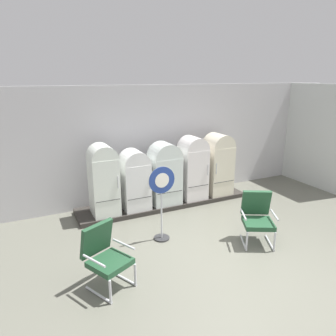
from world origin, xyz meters
name	(u,v)px	position (x,y,z in m)	size (l,w,h in m)	color
ground	(237,267)	(0.00, 0.00, -0.03)	(12.00, 10.00, 0.05)	#66675A
back_wall	(154,143)	(0.00, 3.66, 1.50)	(11.76, 0.12, 2.98)	silver
side_wall_right	(317,137)	(4.66, 2.47, 1.48)	(0.16, 2.20, 2.98)	silver
display_plinth	(164,202)	(0.00, 3.02, 0.05)	(4.42, 0.95, 0.11)	#302C29
refrigerator_0	(103,178)	(-1.56, 2.91, 0.98)	(0.60, 0.66, 1.63)	white
refrigerator_1	(135,178)	(-0.82, 2.89, 0.87)	(0.63, 0.64, 1.44)	white
refrigerator_2	(165,172)	(-0.05, 2.88, 0.92)	(0.72, 0.61, 1.54)	silver
refrigerator_3	(193,166)	(0.75, 2.89, 0.97)	(0.63, 0.63, 1.62)	white
refrigerator_4	(218,162)	(1.53, 2.91, 0.97)	(0.66, 0.66, 1.63)	beige
armchair_left	(105,254)	(-2.18, 0.47, 0.55)	(0.80, 0.85, 1.02)	silver
armchair_right	(257,216)	(0.87, 0.54, 0.55)	(0.81, 0.85, 1.02)	silver
sign_stand	(162,202)	(-0.79, 1.41, 0.81)	(0.53, 0.32, 1.53)	#2D2D30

